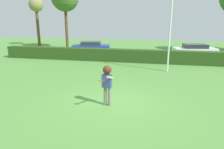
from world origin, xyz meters
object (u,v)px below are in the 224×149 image
(person, at_px, (107,80))
(frisbee, at_px, (101,81))
(parked_car_white, at_px, (195,49))
(parked_car_blue, at_px, (91,46))
(bare_elm_tree, at_px, (36,7))
(lamppost, at_px, (170,29))

(person, bearing_deg, frisbee, -99.21)
(person, distance_m, parked_car_white, 15.38)
(parked_car_blue, xyz_separation_m, bare_elm_tree, (-9.14, 4.35, 4.63))
(parked_car_white, bearing_deg, parked_car_blue, 178.61)
(lamppost, bearing_deg, frisbee, -111.41)
(frisbee, distance_m, bare_elm_tree, 24.50)
(bare_elm_tree, bearing_deg, person, -52.55)
(parked_car_blue, relative_size, bare_elm_tree, 0.68)
(parked_car_blue, height_order, parked_car_white, same)
(frisbee, relative_size, lamppost, 0.04)
(person, xyz_separation_m, parked_car_white, (5.89, 14.20, -0.50))
(person, height_order, lamppost, lamppost)
(lamppost, xyz_separation_m, bare_elm_tree, (-17.30, 11.85, 2.27))
(parked_car_blue, xyz_separation_m, parked_car_white, (11.17, -0.27, 0.00))
(lamppost, height_order, parked_car_blue, lamppost)
(lamppost, xyz_separation_m, parked_car_blue, (-8.17, 7.50, -2.35))
(parked_car_blue, distance_m, bare_elm_tree, 11.13)
(parked_car_white, height_order, bare_elm_tree, bare_elm_tree)
(frisbee, xyz_separation_m, parked_car_white, (5.99, 14.85, -0.62))
(bare_elm_tree, bearing_deg, frisbee, -53.68)
(lamppost, bearing_deg, person, -112.46)
(parked_car_white, bearing_deg, lamppost, -112.57)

